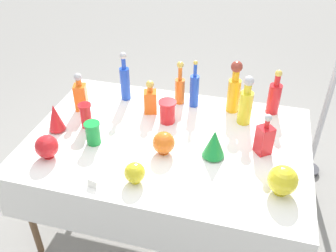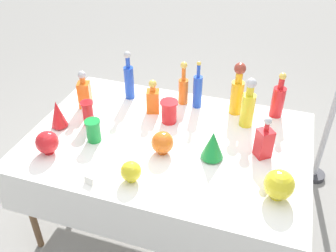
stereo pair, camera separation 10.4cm
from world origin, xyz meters
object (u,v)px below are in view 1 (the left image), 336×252
object	(u,v)px
tall_bottle_3	(246,103)
round_bowl_3	(283,180)
tall_bottle_1	(125,81)
round_bowl_2	(47,147)
tall_bottle_5	(194,89)
square_decanter_0	(81,95)
slender_vase_1	(167,111)
tall_bottle_0	(274,96)
fluted_vase_0	(55,117)
square_decanter_2	(264,138)
tall_bottle_4	(180,87)
tall_bottle_2	(234,89)
fluted_vase_1	(214,143)
cardboard_box_behind_left	(195,125)
round_bowl_0	(135,173)
slender_vase_2	(86,115)
round_bowl_1	(164,143)
square_decanter_1	(150,99)
slender_vase_0	(93,132)

from	to	relation	value
tall_bottle_3	round_bowl_3	size ratio (longest dim) A/B	2.09
tall_bottle_1	round_bowl_2	xyz separation A→B (m)	(-0.21, -0.74, -0.07)
tall_bottle_5	round_bowl_2	distance (m)	1.06
tall_bottle_1	square_decanter_0	xyz separation A→B (m)	(-0.25, -0.21, -0.03)
slender_vase_1	tall_bottle_0	bearing A→B (deg)	24.17
fluted_vase_0	round_bowl_3	size ratio (longest dim) A/B	1.17
fluted_vase_0	round_bowl_3	bearing A→B (deg)	-8.06
square_decanter_2	fluted_vase_0	world-z (taller)	square_decanter_2
tall_bottle_4	tall_bottle_2	bearing A→B (deg)	-1.58
tall_bottle_5	fluted_vase_1	size ratio (longest dim) A/B	1.90
tall_bottle_0	round_bowl_2	world-z (taller)	tall_bottle_0
round_bowl_2	cardboard_box_behind_left	world-z (taller)	round_bowl_2
fluted_vase_0	round_bowl_2	size ratio (longest dim) A/B	1.33
round_bowl_0	round_bowl_3	size ratio (longest dim) A/B	0.74
tall_bottle_3	slender_vase_2	world-z (taller)	tall_bottle_3
tall_bottle_1	square_decanter_0	world-z (taller)	tall_bottle_1
round_bowl_1	round_bowl_2	xyz separation A→B (m)	(-0.65, -0.21, 0.00)
slender_vase_2	tall_bottle_3	bearing A→B (deg)	17.70
tall_bottle_0	tall_bottle_2	bearing A→B (deg)	-169.53
tall_bottle_1	square_decanter_0	bearing A→B (deg)	-139.44
square_decanter_1	tall_bottle_1	bearing A→B (deg)	151.82
tall_bottle_0	square_decanter_2	world-z (taller)	tall_bottle_0
square_decanter_2	slender_vase_0	size ratio (longest dim) A/B	1.86
fluted_vase_0	round_bowl_1	bearing A→B (deg)	-3.28
tall_bottle_2	square_decanter_1	distance (m)	0.57
square_decanter_2	round_bowl_1	bearing A→B (deg)	-164.58
slender_vase_0	square_decanter_0	bearing A→B (deg)	125.33
tall_bottle_3	fluted_vase_0	xyz separation A→B (m)	(-1.16, -0.40, -0.05)
slender_vase_0	square_decanter_1	bearing A→B (deg)	61.27
square_decanter_1	round_bowl_3	distance (m)	1.06
fluted_vase_0	round_bowl_2	bearing A→B (deg)	-72.35
tall_bottle_4	round_bowl_1	world-z (taller)	tall_bottle_4
tall_bottle_0	tall_bottle_3	bearing A→B (deg)	-135.23
slender_vase_2	fluted_vase_0	distance (m)	0.19
round_bowl_0	round_bowl_1	bearing A→B (deg)	73.34
slender_vase_1	round_bowl_1	world-z (taller)	slender_vase_1
tall_bottle_4	cardboard_box_behind_left	distance (m)	0.92
tall_bottle_4	fluted_vase_1	bearing A→B (deg)	-58.28
square_decanter_1	tall_bottle_0	bearing A→B (deg)	14.62
round_bowl_1	fluted_vase_0	bearing A→B (deg)	176.72
fluted_vase_0	tall_bottle_0	bearing A→B (deg)	23.54
tall_bottle_1	round_bowl_1	world-z (taller)	tall_bottle_1
round_bowl_2	tall_bottle_4	bearing A→B (deg)	52.82
tall_bottle_2	round_bowl_3	size ratio (longest dim) A/B	2.28
square_decanter_2	tall_bottle_2	bearing A→B (deg)	119.26
tall_bottle_0	cardboard_box_behind_left	size ratio (longest dim) A/B	0.63
tall_bottle_3	slender_vase_0	distance (m)	0.99
tall_bottle_3	slender_vase_2	xyz separation A→B (m)	(-0.99, -0.32, -0.06)
tall_bottle_1	cardboard_box_behind_left	distance (m)	1.06
slender_vase_1	cardboard_box_behind_left	world-z (taller)	slender_vase_1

